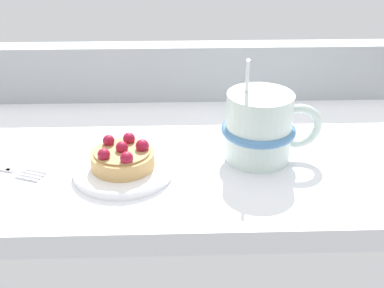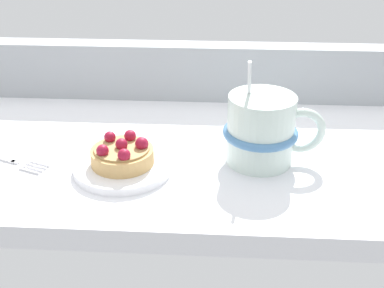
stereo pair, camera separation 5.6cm
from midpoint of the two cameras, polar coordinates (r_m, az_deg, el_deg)
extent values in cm
cube|color=white|center=(76.29, -1.42, -1.15)|extent=(85.64, 43.00, 3.23)
cube|color=#9EA3A8|center=(91.06, -0.47, 8.36)|extent=(83.92, 4.67, 10.04)
cylinder|color=white|center=(68.81, -5.61, -2.64)|extent=(13.59, 13.59, 1.15)
cylinder|color=white|center=(68.96, -5.60, -2.85)|extent=(7.47, 7.47, 0.58)
cylinder|color=tan|center=(68.00, -5.67, -1.45)|extent=(8.61, 8.61, 2.13)
cylinder|color=#AB854F|center=(67.41, -5.72, -0.54)|extent=(7.58, 7.58, 0.30)
sphere|color=maroon|center=(67.13, -5.74, -0.09)|extent=(1.67, 1.67, 1.67)
sphere|color=maroon|center=(67.00, -3.42, -0.01)|extent=(1.83, 1.83, 1.83)
sphere|color=maroon|center=(69.24, -4.83, 0.90)|extent=(1.68, 1.68, 1.68)
sphere|color=maroon|center=(69.13, -7.13, 0.75)|extent=(1.61, 1.61, 1.61)
sphere|color=maroon|center=(65.85, -7.85, -0.81)|extent=(1.67, 1.67, 1.67)
sphere|color=maroon|center=(64.48, -5.35, -1.32)|extent=(1.70, 1.70, 1.70)
cylinder|color=silver|center=(69.86, 10.17, 1.59)|extent=(9.30, 9.30, 9.91)
torus|color=#4C7FB2|center=(70.05, 10.14, 1.26)|extent=(10.54, 10.54, 1.19)
torus|color=silver|center=(70.77, 14.69, 1.45)|extent=(6.73, 1.18, 6.73)
cylinder|color=silver|center=(67.84, 8.98, 6.60)|extent=(0.91, 2.79, 7.58)
cube|color=silver|center=(73.76, -17.67, -1.96)|extent=(1.32, 0.96, 0.60)
cube|color=silver|center=(70.94, -16.11, -2.96)|extent=(3.35, 1.49, 0.60)
cube|color=silver|center=(71.40, -15.74, -2.70)|extent=(3.35, 1.49, 0.60)
cube|color=silver|center=(71.88, -15.38, -2.43)|extent=(3.35, 1.49, 0.60)
cube|color=silver|center=(72.35, -15.02, -2.17)|extent=(3.35, 1.49, 0.60)
camera|label=1|loc=(0.03, -87.64, 1.24)|focal=46.44mm
camera|label=2|loc=(0.03, 92.36, -1.24)|focal=46.44mm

